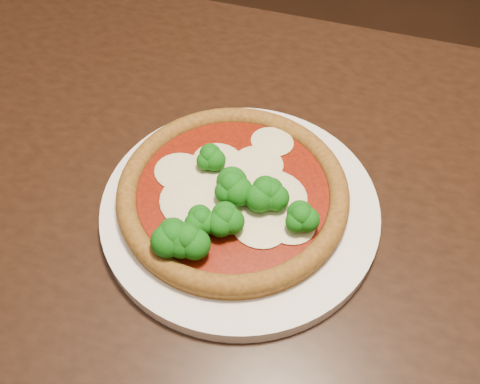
% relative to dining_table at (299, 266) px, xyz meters
% --- Properties ---
extents(dining_table, '(1.34, 1.00, 0.75)m').
position_rel_dining_table_xyz_m(dining_table, '(0.00, 0.00, 0.00)').
color(dining_table, black).
rests_on(dining_table, floor).
extents(plate, '(0.33, 0.33, 0.02)m').
position_rel_dining_table_xyz_m(plate, '(-0.08, -0.02, 0.11)').
color(plate, white).
rests_on(plate, dining_table).
extents(pizza, '(0.27, 0.27, 0.06)m').
position_rel_dining_table_xyz_m(pizza, '(-0.09, -0.02, 0.13)').
color(pizza, brown).
rests_on(pizza, plate).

